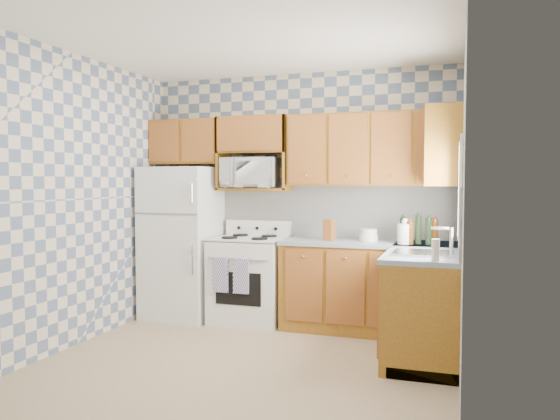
# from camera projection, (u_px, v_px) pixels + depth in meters

# --- Properties ---
(floor) EXTENTS (3.40, 3.40, 0.00)m
(floor) POSITION_uv_depth(u_px,v_px,m) (246.00, 363.00, 4.57)
(floor) COLOR #907A59
(floor) RESTS_ON ground
(back_wall) EXTENTS (3.40, 0.02, 2.70)m
(back_wall) POSITION_uv_depth(u_px,v_px,m) (300.00, 197.00, 6.02)
(back_wall) COLOR slate
(back_wall) RESTS_ON ground
(right_wall) EXTENTS (0.02, 3.20, 2.70)m
(right_wall) POSITION_uv_depth(u_px,v_px,m) (463.00, 205.00, 3.97)
(right_wall) COLOR slate
(right_wall) RESTS_ON ground
(backsplash_back) EXTENTS (2.60, 0.02, 0.56)m
(backsplash_back) POSITION_uv_depth(u_px,v_px,m) (335.00, 211.00, 5.89)
(backsplash_back) COLOR white
(backsplash_back) RESTS_ON back_wall
(backsplash_right) EXTENTS (0.02, 1.60, 0.56)m
(backsplash_right) POSITION_uv_depth(u_px,v_px,m) (461.00, 219.00, 4.74)
(backsplash_right) COLOR white
(backsplash_right) RESTS_ON right_wall
(refrigerator) EXTENTS (0.75, 0.70, 1.68)m
(refrigerator) POSITION_uv_depth(u_px,v_px,m) (182.00, 242.00, 6.12)
(refrigerator) COLOR white
(refrigerator) RESTS_ON floor
(stove_body) EXTENTS (0.76, 0.65, 0.90)m
(stove_body) POSITION_uv_depth(u_px,v_px,m) (250.00, 280.00, 5.91)
(stove_body) COLOR white
(stove_body) RESTS_ON floor
(cooktop) EXTENTS (0.76, 0.65, 0.02)m
(cooktop) POSITION_uv_depth(u_px,v_px,m) (250.00, 239.00, 5.88)
(cooktop) COLOR silver
(cooktop) RESTS_ON stove_body
(backguard) EXTENTS (0.76, 0.08, 0.17)m
(backguard) POSITION_uv_depth(u_px,v_px,m) (258.00, 228.00, 6.14)
(backguard) COLOR white
(backguard) RESTS_ON cooktop
(dish_towel_left) EXTENTS (0.17, 0.02, 0.35)m
(dish_towel_left) POSITION_uv_depth(u_px,v_px,m) (221.00, 275.00, 5.63)
(dish_towel_left) COLOR navy
(dish_towel_left) RESTS_ON stove_body
(dish_towel_right) EXTENTS (0.17, 0.02, 0.35)m
(dish_towel_right) POSITION_uv_depth(u_px,v_px,m) (241.00, 276.00, 5.56)
(dish_towel_right) COLOR navy
(dish_towel_right) RESTS_ON stove_body
(base_cabinets_back) EXTENTS (1.75, 0.60, 0.88)m
(base_cabinets_back) POSITION_uv_depth(u_px,v_px,m) (370.00, 288.00, 5.53)
(base_cabinets_back) COLOR brown
(base_cabinets_back) RESTS_ON floor
(base_cabinets_right) EXTENTS (0.60, 1.60, 0.88)m
(base_cabinets_right) POSITION_uv_depth(u_px,v_px,m) (425.00, 303.00, 4.87)
(base_cabinets_right) COLOR brown
(base_cabinets_right) RESTS_ON floor
(countertop_back) EXTENTS (1.77, 0.63, 0.04)m
(countertop_back) POSITION_uv_depth(u_px,v_px,m) (370.00, 243.00, 5.50)
(countertop_back) COLOR slate
(countertop_back) RESTS_ON base_cabinets_back
(countertop_right) EXTENTS (0.63, 1.60, 0.04)m
(countertop_right) POSITION_uv_depth(u_px,v_px,m) (425.00, 251.00, 4.85)
(countertop_right) COLOR slate
(countertop_right) RESTS_ON base_cabinets_right
(upper_cabinets_back) EXTENTS (1.75, 0.33, 0.74)m
(upper_cabinets_back) POSITION_uv_depth(u_px,v_px,m) (373.00, 149.00, 5.58)
(upper_cabinets_back) COLOR brown
(upper_cabinets_back) RESTS_ON back_wall
(upper_cabinets_fridge) EXTENTS (0.82, 0.33, 0.50)m
(upper_cabinets_fridge) POSITION_uv_depth(u_px,v_px,m) (188.00, 142.00, 6.24)
(upper_cabinets_fridge) COLOR brown
(upper_cabinets_fridge) RESTS_ON back_wall
(upper_cabinets_right) EXTENTS (0.33, 0.70, 0.74)m
(upper_cabinets_right) POSITION_uv_depth(u_px,v_px,m) (445.00, 147.00, 5.18)
(upper_cabinets_right) COLOR brown
(upper_cabinets_right) RESTS_ON right_wall
(microwave_shelf) EXTENTS (0.80, 0.33, 0.03)m
(microwave_shelf) POSITION_uv_depth(u_px,v_px,m) (255.00, 189.00, 6.01)
(microwave_shelf) COLOR brown
(microwave_shelf) RESTS_ON back_wall
(microwave) EXTENTS (0.65, 0.48, 0.33)m
(microwave) POSITION_uv_depth(u_px,v_px,m) (250.00, 173.00, 5.98)
(microwave) COLOR white
(microwave) RESTS_ON microwave_shelf
(sink) EXTENTS (0.48, 0.40, 0.03)m
(sink) POSITION_uv_depth(u_px,v_px,m) (423.00, 254.00, 4.51)
(sink) COLOR #B7B7BC
(sink) RESTS_ON countertop_right
(window) EXTENTS (0.02, 0.66, 0.86)m
(window) POSITION_uv_depth(u_px,v_px,m) (461.00, 190.00, 4.40)
(window) COLOR silver
(window) RESTS_ON right_wall
(bottle_0) EXTENTS (0.06, 0.06, 0.28)m
(bottle_0) POSITION_uv_depth(u_px,v_px,m) (418.00, 229.00, 5.26)
(bottle_0) COLOR black
(bottle_0) RESTS_ON countertop_back
(bottle_1) EXTENTS (0.06, 0.06, 0.26)m
(bottle_1) POSITION_uv_depth(u_px,v_px,m) (429.00, 231.00, 5.17)
(bottle_1) COLOR black
(bottle_1) RESTS_ON countertop_back
(bottle_2) EXTENTS (0.06, 0.06, 0.24)m
(bottle_2) POSITION_uv_depth(u_px,v_px,m) (435.00, 231.00, 5.25)
(bottle_2) COLOR #532C0C
(bottle_2) RESTS_ON countertop_back
(bottle_3) EXTENTS (0.06, 0.06, 0.22)m
(bottle_3) POSITION_uv_depth(u_px,v_px,m) (410.00, 233.00, 5.21)
(bottle_3) COLOR #532C0C
(bottle_3) RESTS_ON countertop_back
(bottle_4) EXTENTS (0.06, 0.06, 0.25)m
(bottle_4) POSITION_uv_depth(u_px,v_px,m) (403.00, 230.00, 5.36)
(bottle_4) COLOR black
(bottle_4) RESTS_ON countertop_back
(knife_block) EXTENTS (0.12, 0.12, 0.22)m
(knife_block) POSITION_uv_depth(u_px,v_px,m) (329.00, 230.00, 5.57)
(knife_block) COLOR brown
(knife_block) RESTS_ON countertop_back
(electric_kettle) EXTENTS (0.15, 0.15, 0.19)m
(electric_kettle) POSITION_uv_depth(u_px,v_px,m) (405.00, 234.00, 5.25)
(electric_kettle) COLOR white
(electric_kettle) RESTS_ON countertop_back
(food_containers) EXTENTS (0.19, 0.19, 0.13)m
(food_containers) POSITION_uv_depth(u_px,v_px,m) (369.00, 235.00, 5.50)
(food_containers) COLOR beige
(food_containers) RESTS_ON countertop_back
(soap_bottle) EXTENTS (0.06, 0.06, 0.17)m
(soap_bottle) POSITION_uv_depth(u_px,v_px,m) (435.00, 250.00, 4.10)
(soap_bottle) COLOR beige
(soap_bottle) RESTS_ON countertop_right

